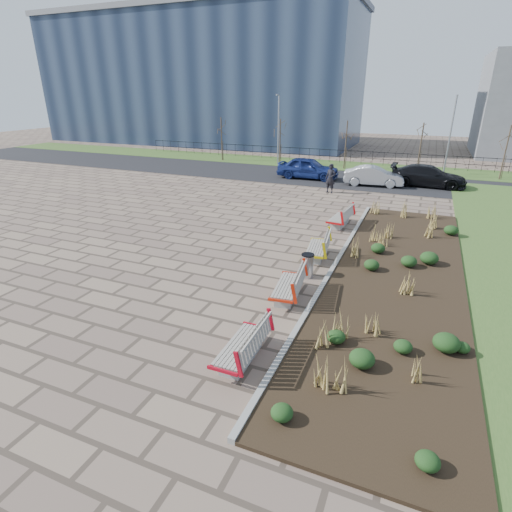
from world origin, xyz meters
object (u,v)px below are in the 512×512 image
at_px(car_blue, 308,168).
at_px(lamp_west, 278,131).
at_px(bench_c, 317,246).
at_px(bench_d, 340,216).
at_px(litter_bin, 307,266).
at_px(lamp_east, 450,137).
at_px(car_silver, 374,176).
at_px(pedestrian, 330,178).
at_px(car_black, 428,176).
at_px(bench_a, 241,344).
at_px(bench_b, 287,284).

bearing_deg(car_blue, lamp_west, 40.82).
height_order(bench_c, car_blue, car_blue).
bearing_deg(bench_d, litter_bin, -83.25).
bearing_deg(lamp_east, car_silver, -130.88).
height_order(bench_d, pedestrian, pedestrian).
bearing_deg(bench_c, car_black, 69.01).
bearing_deg(car_blue, litter_bin, -164.56).
bearing_deg(car_black, pedestrian, 129.05).
height_order(bench_c, pedestrian, pedestrian).
bearing_deg(lamp_west, car_blue, -48.72).
height_order(pedestrian, lamp_east, lamp_east).
bearing_deg(lamp_east, bench_c, -103.93).
bearing_deg(bench_c, lamp_west, 106.70).
bearing_deg(bench_a, car_silver, 88.86).
bearing_deg(pedestrian, car_blue, 137.83).
relative_size(lamp_west, lamp_east, 1.00).
bearing_deg(bench_d, lamp_east, 77.63).
bearing_deg(litter_bin, lamp_east, 77.65).
bearing_deg(lamp_west, bench_a, -71.90).
relative_size(bench_b, litter_bin, 2.41).
distance_m(bench_c, lamp_east, 20.93).
xyz_separation_m(bench_d, lamp_east, (5.00, 15.65, 2.54)).
bearing_deg(litter_bin, car_blue, 105.90).
xyz_separation_m(bench_b, bench_d, (0.00, 8.27, 0.00)).
relative_size(bench_c, car_black, 0.41).
relative_size(bench_b, lamp_east, 0.35).
height_order(car_silver, car_black, car_black).
height_order(bench_d, car_black, car_black).
height_order(bench_d, car_silver, car_silver).
height_order(bench_c, car_silver, car_silver).
bearing_deg(bench_a, bench_b, 89.59).
distance_m(car_silver, car_black, 3.81).
relative_size(bench_d, litter_bin, 2.41).
bearing_deg(car_blue, car_black, -86.32).
bearing_deg(bench_d, pedestrian, 112.35).
distance_m(pedestrian, car_silver, 4.10).
bearing_deg(litter_bin, pedestrian, 99.63).
xyz_separation_m(bench_b, pedestrian, (-2.10, 15.15, 0.46)).
height_order(lamp_west, lamp_east, same).
bearing_deg(car_silver, pedestrian, 137.82).
relative_size(bench_c, car_silver, 0.51).
distance_m(bench_a, car_silver, 22.09).
height_order(bench_a, car_blue, car_blue).
bearing_deg(bench_d, bench_c, -84.66).
relative_size(bench_b, bench_d, 1.00).
xyz_separation_m(car_black, lamp_west, (-12.88, 4.20, 2.28)).
bearing_deg(bench_d, car_blue, 119.09).
distance_m(bench_d, car_silver, 10.21).
bearing_deg(bench_d, car_silver, 93.76).
xyz_separation_m(pedestrian, car_black, (5.98, 4.57, -0.20)).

